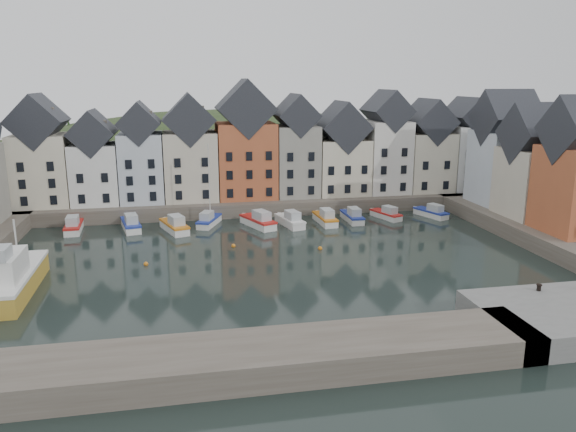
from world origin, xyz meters
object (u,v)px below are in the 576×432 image
object	(u,v)px
large_vessel	(11,279)
mooring_bollard	(539,287)
boat_d	(209,220)
boat_a	(74,226)

from	to	relation	value
large_vessel	mooring_bollard	xyz separation A→B (m)	(45.60, -12.92, 0.67)
large_vessel	mooring_bollard	bearing A→B (deg)	-16.18
boat_d	mooring_bollard	distance (m)	44.08
boat_d	boat_a	bearing A→B (deg)	-158.99
boat_a	boat_d	bearing A→B (deg)	-3.93
boat_a	boat_d	world-z (taller)	boat_d
boat_d	mooring_bollard	bearing A→B (deg)	-31.73
mooring_bollard	boat_d	bearing A→B (deg)	126.45
boat_a	large_vessel	bearing A→B (deg)	-97.36
large_vessel	mooring_bollard	world-z (taller)	large_vessel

